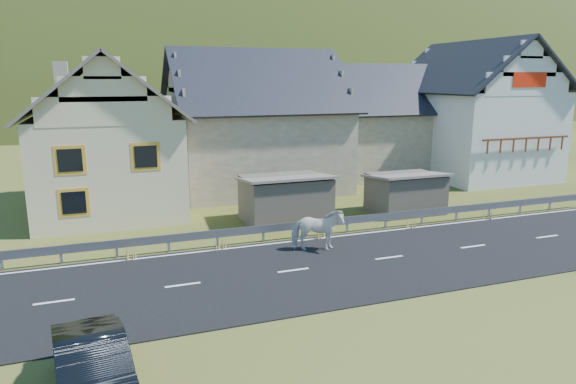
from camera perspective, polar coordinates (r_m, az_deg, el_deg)
name	(u,v)px	position (r m, az deg, el deg)	size (l,w,h in m)	color
ground	(389,259)	(20.59, 11.16, -7.27)	(160.00, 160.00, 0.00)	#373D11
road	(389,258)	(20.58, 11.17, -7.22)	(60.00, 7.00, 0.04)	black
lane_markings	(389,258)	(20.57, 11.17, -7.15)	(60.00, 6.60, 0.01)	silver
guardrail	(347,221)	(23.49, 6.61, -3.20)	(28.10, 0.09, 0.75)	#93969B
shed_left	(285,199)	(25.10, -0.32, -0.82)	(4.30, 3.30, 2.40)	brown
shed_right	(405,194)	(27.52, 12.90, -0.17)	(3.80, 2.90, 2.20)	brown
house_cream	(106,128)	(28.63, -19.60, 6.72)	(7.80, 9.80, 8.30)	beige
house_stone_a	(255,115)	(32.91, -3.68, 8.54)	(10.80, 9.80, 8.90)	tan
house_stone_b	(378,115)	(38.71, 9.97, 8.38)	(9.80, 8.80, 8.10)	tan
house_white	(473,105)	(39.61, 19.88, 9.12)	(8.80, 10.80, 9.70)	silver
mountain	(147,152)	(198.93, -15.37, 4.26)	(440.00, 280.00, 260.00)	#273713
horse	(317,230)	(20.78, 3.27, -4.22)	(2.06, 0.94, 1.74)	silver
car	(94,372)	(12.42, -20.78, -18.17)	(1.49, 4.27, 1.41)	black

